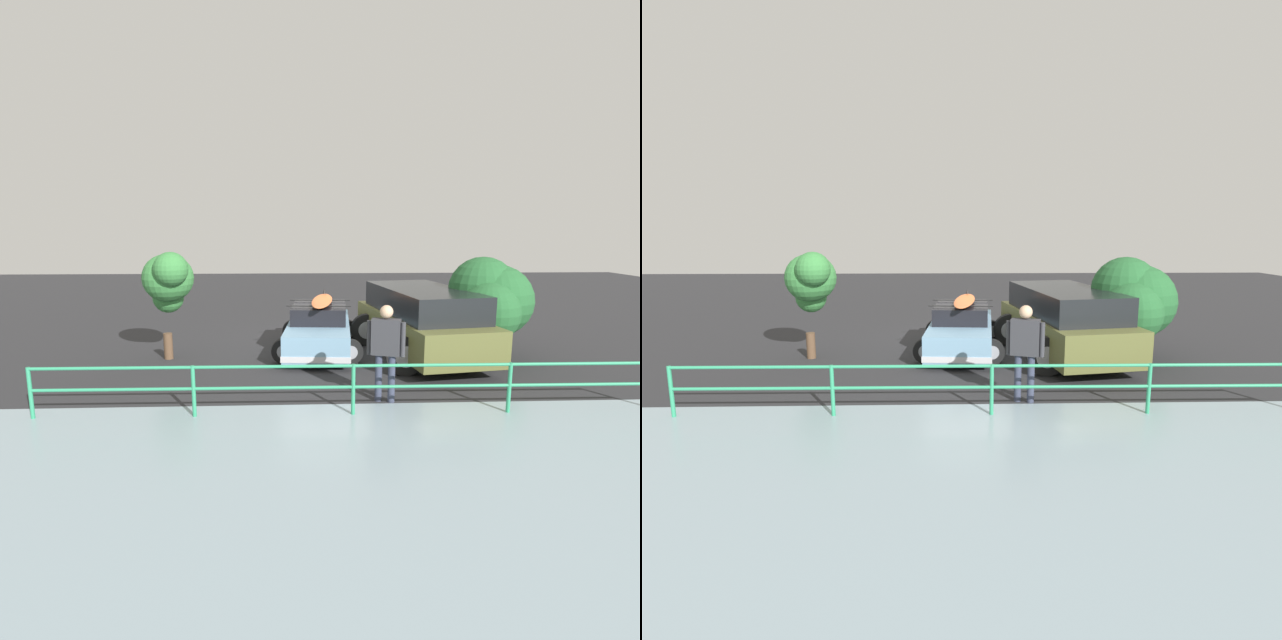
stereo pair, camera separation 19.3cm
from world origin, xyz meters
TOP-DOWN VIEW (x-y plane):
  - ground_plane at (0.00, 0.00)m, footprint 44.00×44.00m
  - sedan_car at (0.17, 0.64)m, footprint 2.39×4.06m
  - suv_car at (-2.38, 1.30)m, footprint 3.29×5.22m
  - person_bystander at (-0.89, 4.60)m, footprint 0.68×0.36m
  - railing_fence at (-0.23, 5.22)m, footprint 11.07×0.16m
  - bush_near_left at (3.87, 1.21)m, footprint 1.23×1.54m
  - bush_near_right at (-3.89, 1.57)m, footprint 2.38×2.23m

SIDE VIEW (x-z plane):
  - ground_plane at x=0.00m, z-range -0.02..0.00m
  - sedan_car at x=0.17m, z-range -0.16..1.35m
  - railing_fence at x=-0.23m, z-range 0.18..1.08m
  - suv_car at x=-2.38m, z-range 0.05..1.79m
  - person_bystander at x=-0.89m, z-range 0.18..2.02m
  - bush_near_right at x=-3.89m, z-range 0.00..2.51m
  - bush_near_left at x=3.87m, z-range 0.64..3.30m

